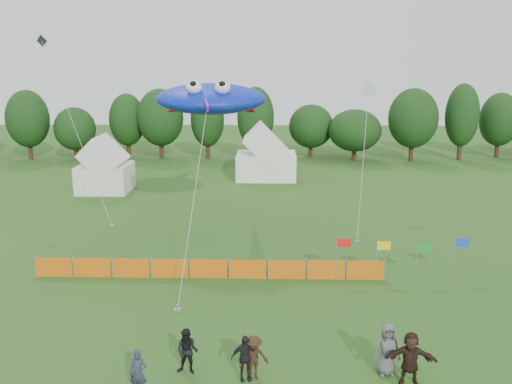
{
  "coord_description": "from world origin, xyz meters",
  "views": [
    {
      "loc": [
        0.61,
        -18.6,
        10.89
      ],
      "look_at": [
        0.0,
        6.0,
        5.2
      ],
      "focal_mm": 40.0,
      "sensor_mm": 36.0,
      "label": 1
    }
  ],
  "objects_px": {
    "barrier_fence": "(209,269)",
    "spectator_e": "(387,349)",
    "stingray_kite": "(212,98)",
    "spectator_a": "(138,373)",
    "spectator_d": "(245,358)",
    "spectator_b": "(187,351)",
    "tent_right": "(266,158)",
    "spectator_f": "(410,358)",
    "spectator_c": "(254,358)",
    "tent_left": "(105,169)"
  },
  "relations": [
    {
      "from": "tent_left",
      "to": "spectator_b",
      "type": "distance_m",
      "value": 30.95
    },
    {
      "from": "spectator_b",
      "to": "spectator_d",
      "type": "relative_size",
      "value": 1.01
    },
    {
      "from": "tent_right",
      "to": "barrier_fence",
      "type": "distance_m",
      "value": 25.61
    },
    {
      "from": "spectator_e",
      "to": "stingray_kite",
      "type": "relative_size",
      "value": 0.09
    },
    {
      "from": "spectator_f",
      "to": "spectator_d",
      "type": "bearing_deg",
      "value": -174.17
    },
    {
      "from": "tent_right",
      "to": "spectator_f",
      "type": "relative_size",
      "value": 2.96
    },
    {
      "from": "tent_left",
      "to": "spectator_e",
      "type": "height_order",
      "value": "tent_left"
    },
    {
      "from": "barrier_fence",
      "to": "spectator_e",
      "type": "distance_m",
      "value": 11.57
    },
    {
      "from": "spectator_b",
      "to": "spectator_d",
      "type": "xyz_separation_m",
      "value": [
        2.05,
        -0.38,
        -0.01
      ]
    },
    {
      "from": "spectator_d",
      "to": "spectator_b",
      "type": "bearing_deg",
      "value": 158.19
    },
    {
      "from": "barrier_fence",
      "to": "spectator_d",
      "type": "relative_size",
      "value": 10.79
    },
    {
      "from": "spectator_a",
      "to": "barrier_fence",
      "type": "bearing_deg",
      "value": 87.75
    },
    {
      "from": "tent_right",
      "to": "spectator_f",
      "type": "distance_m",
      "value": 35.38
    },
    {
      "from": "spectator_a",
      "to": "spectator_c",
      "type": "bearing_deg",
      "value": 20.85
    },
    {
      "from": "spectator_e",
      "to": "spectator_c",
      "type": "bearing_deg",
      "value": 177.72
    },
    {
      "from": "barrier_fence",
      "to": "stingray_kite",
      "type": "distance_m",
      "value": 11.22
    },
    {
      "from": "spectator_a",
      "to": "spectator_d",
      "type": "relative_size",
      "value": 0.99
    },
    {
      "from": "spectator_b",
      "to": "spectator_e",
      "type": "bearing_deg",
      "value": 11.11
    },
    {
      "from": "tent_right",
      "to": "spectator_b",
      "type": "distance_m",
      "value": 34.61
    },
    {
      "from": "barrier_fence",
      "to": "spectator_f",
      "type": "distance_m",
      "value": 12.45
    },
    {
      "from": "tent_right",
      "to": "spectator_e",
      "type": "xyz_separation_m",
      "value": [
        4.53,
        -34.4,
        -1.04
      ]
    },
    {
      "from": "spectator_c",
      "to": "spectator_d",
      "type": "xyz_separation_m",
      "value": [
        -0.31,
        -0.05,
        0.02
      ]
    },
    {
      "from": "barrier_fence",
      "to": "spectator_e",
      "type": "xyz_separation_m",
      "value": [
        7.28,
        -8.98,
        0.46
      ]
    },
    {
      "from": "tent_right",
      "to": "barrier_fence",
      "type": "bearing_deg",
      "value": -96.17
    },
    {
      "from": "spectator_b",
      "to": "spectator_c",
      "type": "height_order",
      "value": "spectator_b"
    },
    {
      "from": "barrier_fence",
      "to": "spectator_c",
      "type": "bearing_deg",
      "value": -74.63
    },
    {
      "from": "spectator_a",
      "to": "spectator_e",
      "type": "relative_size",
      "value": 0.86
    },
    {
      "from": "tent_right",
      "to": "spectator_c",
      "type": "xyz_separation_m",
      "value": [
        -0.16,
        -34.82,
        -1.19
      ]
    },
    {
      "from": "spectator_a",
      "to": "spectator_c",
      "type": "height_order",
      "value": "spectator_a"
    },
    {
      "from": "tent_left",
      "to": "stingray_kite",
      "type": "relative_size",
      "value": 0.21
    },
    {
      "from": "tent_right",
      "to": "spectator_d",
      "type": "bearing_deg",
      "value": -90.78
    },
    {
      "from": "spectator_c",
      "to": "spectator_f",
      "type": "relative_size",
      "value": 0.85
    },
    {
      "from": "spectator_a",
      "to": "spectator_f",
      "type": "distance_m",
      "value": 9.22
    },
    {
      "from": "barrier_fence",
      "to": "spectator_c",
      "type": "relative_size",
      "value": 11.08
    },
    {
      "from": "tent_left",
      "to": "spectator_e",
      "type": "bearing_deg",
      "value": -57.69
    },
    {
      "from": "tent_right",
      "to": "stingray_kite",
      "type": "relative_size",
      "value": 0.28
    },
    {
      "from": "spectator_f",
      "to": "spectator_b",
      "type": "bearing_deg",
      "value": -176.71
    },
    {
      "from": "spectator_b",
      "to": "spectator_c",
      "type": "relative_size",
      "value": 1.03
    },
    {
      "from": "tent_right",
      "to": "spectator_f",
      "type": "xyz_separation_m",
      "value": [
        5.21,
        -34.97,
        -1.05
      ]
    },
    {
      "from": "spectator_d",
      "to": "tent_left",
      "type": "bearing_deg",
      "value": 102.88
    },
    {
      "from": "spectator_f",
      "to": "spectator_a",
      "type": "bearing_deg",
      "value": -167.11
    },
    {
      "from": "spectator_a",
      "to": "stingray_kite",
      "type": "relative_size",
      "value": 0.08
    },
    {
      "from": "tent_right",
      "to": "spectator_a",
      "type": "xyz_separation_m",
      "value": [
        -3.95,
        -35.95,
        -1.18
      ]
    },
    {
      "from": "spectator_e",
      "to": "spectator_f",
      "type": "height_order",
      "value": "spectator_e"
    },
    {
      "from": "tent_right",
      "to": "spectator_a",
      "type": "relative_size",
      "value": 3.43
    },
    {
      "from": "barrier_fence",
      "to": "stingray_kite",
      "type": "xyz_separation_m",
      "value": [
        -0.43,
        7.73,
        8.13
      ]
    },
    {
      "from": "stingray_kite",
      "to": "spectator_b",
      "type": "bearing_deg",
      "value": -87.8
    },
    {
      "from": "spectator_a",
      "to": "tent_left",
      "type": "bearing_deg",
      "value": 112.03
    },
    {
      "from": "tent_left",
      "to": "stingray_kite",
      "type": "height_order",
      "value": "stingray_kite"
    },
    {
      "from": "tent_right",
      "to": "stingray_kite",
      "type": "bearing_deg",
      "value": -100.19
    }
  ]
}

